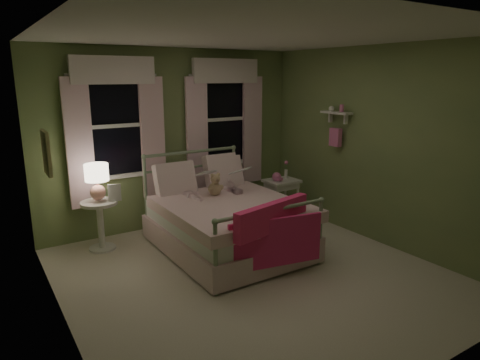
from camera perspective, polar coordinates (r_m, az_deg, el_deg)
room_shell at (r=4.58m, az=1.87°, el=2.32°), size 4.20×4.20×4.20m
bed at (r=5.54m, az=-1.84°, el=-5.57°), size 1.58×2.04×1.18m
pink_throw at (r=4.67m, az=4.52°, el=-6.33°), size 1.09×0.36×0.71m
child_left at (r=5.63m, az=-6.64°, el=0.28°), size 0.25×0.17×0.67m
child_right at (r=5.89m, az=-1.74°, el=0.84°), size 0.32×0.25×0.65m
book_left at (r=5.40m, az=-5.49°, el=0.33°), size 0.21×0.13×0.26m
book_right at (r=5.68m, az=-0.45°, el=0.62°), size 0.23×0.19×0.26m
teddy_bear at (r=5.65m, az=-3.35°, el=-0.81°), size 0.23×0.18×0.31m
nightstand_left at (r=5.81m, az=-18.14°, el=-4.91°), size 0.46×0.46×0.65m
table_lamp at (r=5.67m, az=-18.54°, el=0.23°), size 0.29×0.29×0.47m
book_nightstand at (r=5.69m, az=-17.14°, el=-2.70°), size 0.22×0.26×0.02m
nightstand_right at (r=6.63m, az=5.57°, el=-0.81°), size 0.50×0.40×0.64m
pink_toy at (r=6.53m, az=4.93°, el=0.41°), size 0.14×0.19×0.14m
bud_vase at (r=6.69m, az=6.16°, el=1.40°), size 0.06×0.06×0.28m
window_left at (r=6.01m, az=-16.20°, el=7.60°), size 1.34×0.13×1.96m
window_right at (r=6.69m, az=-1.98°, el=8.69°), size 1.34×0.13×1.96m
wall_shelf at (r=6.29m, az=12.67°, el=7.16°), size 0.15×0.50×0.60m
framed_picture at (r=4.40m, az=-24.39°, el=3.27°), size 0.03×0.32×0.42m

